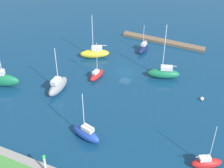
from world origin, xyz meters
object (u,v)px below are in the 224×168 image
object	(u,v)px
sailboat_yellow_inner_mooring	(95,53)
sailboat_red_near_pier	(206,163)
sailboat_green_outer_mooring	(2,79)
mooring_buoy_white	(202,99)
pier_dock	(163,41)
harbor_beacon	(45,162)
sailboat_red_off_beacon	(97,75)
sailboat_blue_mid_basin	(86,133)
sailboat_gray_center_basin	(58,86)
sailboat_navy_lone_south	(143,48)
sailboat_green_by_breakwater	(164,73)

from	to	relation	value
sailboat_yellow_inner_mooring	sailboat_red_near_pier	bearing A→B (deg)	115.11
sailboat_green_outer_mooring	mooring_buoy_white	distance (m)	43.80
pier_dock	harbor_beacon	distance (m)	51.71
sailboat_red_off_beacon	sailboat_blue_mid_basin	bearing A→B (deg)	-152.44
sailboat_green_outer_mooring	sailboat_gray_center_basin	distance (m)	12.85
harbor_beacon	sailboat_red_off_beacon	world-z (taller)	sailboat_red_off_beacon
harbor_beacon	sailboat_navy_lone_south	world-z (taller)	sailboat_navy_lone_south
pier_dock	sailboat_gray_center_basin	xyz separation A→B (m)	(14.00, 31.15, 1.12)
pier_dock	harbor_beacon	size ratio (longest dim) A/B	6.19
harbor_beacon	sailboat_green_by_breakwater	xyz separation A→B (m)	(-8.64, -35.08, -1.92)
sailboat_green_outer_mooring	sailboat_red_off_beacon	xyz separation A→B (m)	(-17.78, -11.39, -0.77)
sailboat_yellow_inner_mooring	sailboat_gray_center_basin	bearing A→B (deg)	58.57
sailboat_red_near_pier	sailboat_blue_mid_basin	size ratio (longest dim) A/B	0.90
sailboat_green_by_breakwater	sailboat_red_off_beacon	distance (m)	15.45
pier_dock	mooring_buoy_white	world-z (taller)	mooring_buoy_white
sailboat_green_by_breakwater	sailboat_red_off_beacon	world-z (taller)	sailboat_green_by_breakwater
sailboat_green_outer_mooring	sailboat_green_by_breakwater	world-z (taller)	sailboat_green_by_breakwater
harbor_beacon	mooring_buoy_white	xyz separation A→B (m)	(-18.62, -30.36, -2.84)
harbor_beacon	sailboat_blue_mid_basin	size ratio (longest dim) A/B	0.37
sailboat_red_near_pier	sailboat_red_off_beacon	world-z (taller)	sailboat_red_off_beacon
sailboat_blue_mid_basin	sailboat_yellow_inner_mooring	bearing A→B (deg)	-51.78
sailboat_green_outer_mooring	sailboat_red_near_pier	xyz separation A→B (m)	(-46.11, 4.39, -0.70)
sailboat_red_near_pier	sailboat_red_off_beacon	distance (m)	32.43
sailboat_yellow_inner_mooring	mooring_buoy_white	xyz separation A→B (m)	(-28.57, 6.25, -0.89)
harbor_beacon	sailboat_blue_mid_basin	world-z (taller)	sailboat_blue_mid_basin
sailboat_gray_center_basin	sailboat_navy_lone_south	bearing A→B (deg)	-25.82
sailboat_red_near_pier	sailboat_navy_lone_south	xyz separation A→B (m)	(22.86, -31.84, -0.01)
sailboat_green_outer_mooring	sailboat_red_near_pier	size ratio (longest dim) A/B	1.41
sailboat_red_near_pier	mooring_buoy_white	world-z (taller)	sailboat_red_near_pier
sailboat_red_near_pier	mooring_buoy_white	distance (m)	18.26
sailboat_navy_lone_south	sailboat_green_by_breakwater	xyz separation A→B (m)	(-8.47, 9.40, 0.32)
sailboat_blue_mid_basin	mooring_buoy_white	size ratio (longest dim) A/B	12.63
sailboat_blue_mid_basin	sailboat_red_off_beacon	xyz separation A→B (m)	(7.08, -18.24, -0.35)
sailboat_gray_center_basin	sailboat_yellow_inner_mooring	world-z (taller)	sailboat_yellow_inner_mooring
sailboat_yellow_inner_mooring	sailboat_red_off_beacon	size ratio (longest dim) A/B	1.25
sailboat_red_off_beacon	pier_dock	bearing A→B (deg)	-14.13
sailboat_blue_mid_basin	mooring_buoy_white	xyz separation A→B (m)	(-16.84, -20.18, -0.88)
sailboat_gray_center_basin	sailboat_green_by_breakwater	size ratio (longest dim) A/B	0.79
sailboat_blue_mid_basin	sailboat_navy_lone_south	bearing A→B (deg)	-73.04
sailboat_red_near_pier	sailboat_blue_mid_basin	distance (m)	21.39
sailboat_blue_mid_basin	sailboat_red_off_beacon	bearing A→B (deg)	-54.52
sailboat_red_near_pier	sailboat_red_off_beacon	size ratio (longest dim) A/B	0.98
sailboat_green_outer_mooring	sailboat_red_near_pier	distance (m)	46.33
sailboat_green_outer_mooring	sailboat_gray_center_basin	bearing A→B (deg)	-2.68
sailboat_navy_lone_south	sailboat_yellow_inner_mooring	size ratio (longest dim) A/B	0.67
pier_dock	sailboat_navy_lone_south	bearing A→B (deg)	65.83
pier_dock	sailboat_green_by_breakwater	size ratio (longest dim) A/B	1.73
sailboat_red_near_pier	sailboat_yellow_inner_mooring	xyz separation A→B (m)	(32.99, -23.96, 0.30)
sailboat_green_by_breakwater	mooring_buoy_white	distance (m)	11.08
harbor_beacon	mooring_buoy_white	world-z (taller)	harbor_beacon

